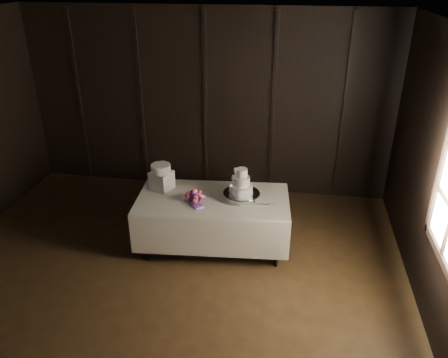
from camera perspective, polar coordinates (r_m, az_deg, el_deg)
room at (r=4.11m, az=-12.64°, el=-3.68°), size 6.08×7.08×3.08m
display_table at (r=5.91m, az=-1.44°, el=-5.43°), size 2.08×1.22×0.76m
cake_stand at (r=5.70m, az=2.29°, el=-2.20°), size 0.63×0.63×0.09m
wedding_cake at (r=5.61m, az=2.05°, el=-0.62°), size 0.32×0.29×0.34m
bouquet at (r=5.64m, az=-3.89°, el=-2.30°), size 0.51×0.51×0.20m
box_pedestal at (r=5.98m, az=-8.14°, el=-0.16°), size 0.33×0.33×0.25m
small_cake at (r=5.91m, az=-8.25°, el=1.39°), size 0.33×0.33×0.11m
cake_knife at (r=5.60m, az=4.50°, el=-3.28°), size 0.37×0.06×0.01m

